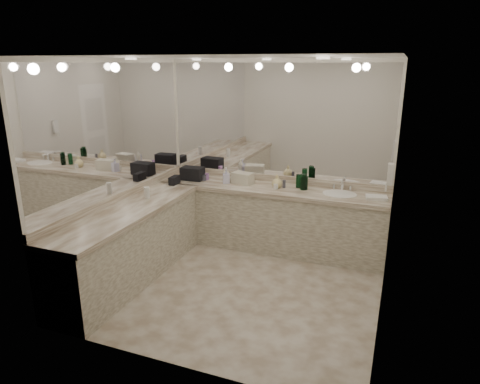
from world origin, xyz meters
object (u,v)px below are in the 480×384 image
at_px(cream_cosmetic_case, 243,178).
at_px(soap_bottle_c, 277,181).
at_px(hand_towel, 377,198).
at_px(sink, 340,195).
at_px(black_toiletry_bag, 193,174).
at_px(soap_bottle_a, 226,175).
at_px(wall_phone, 390,174).
at_px(soap_bottle_b, 226,176).

relative_size(cream_cosmetic_case, soap_bottle_c, 1.55).
distance_m(cream_cosmetic_case, hand_towel, 1.83).
bearing_deg(sink, black_toiletry_bag, -178.45).
bearing_deg(hand_towel, black_toiletry_bag, -179.83).
relative_size(soap_bottle_a, soap_bottle_c, 1.22).
bearing_deg(soap_bottle_c, wall_phone, -18.76).
height_order(sink, wall_phone, wall_phone).
bearing_deg(hand_towel, cream_cosmetic_case, 177.47).
xyz_separation_m(hand_towel, soap_bottle_c, (-1.32, 0.04, 0.07)).
bearing_deg(wall_phone, soap_bottle_a, 167.31).
height_order(soap_bottle_a, soap_bottle_b, soap_bottle_a).
bearing_deg(sink, soap_bottle_a, -179.93).
bearing_deg(wall_phone, black_toiletry_bag, 170.75).
bearing_deg(cream_cosmetic_case, wall_phone, -2.26).
xyz_separation_m(sink, black_toiletry_bag, (-2.11, -0.06, 0.10)).
bearing_deg(soap_bottle_b, hand_towel, -0.38).
xyz_separation_m(wall_phone, soap_bottle_b, (-2.20, 0.46, -0.35)).
bearing_deg(wall_phone, soap_bottle_b, 168.07).
distance_m(sink, black_toiletry_bag, 2.12).
bearing_deg(hand_towel, soap_bottle_c, 178.07).
distance_m(soap_bottle_b, soap_bottle_c, 0.74).
distance_m(soap_bottle_a, soap_bottle_b, 0.04).
bearing_deg(wall_phone, hand_towel, 107.34).
bearing_deg(black_toiletry_bag, wall_phone, -9.25).
height_order(wall_phone, cream_cosmetic_case, wall_phone).
relative_size(cream_cosmetic_case, hand_towel, 1.11).
distance_m(wall_phone, hand_towel, 0.64).
height_order(black_toiletry_bag, soap_bottle_c, soap_bottle_c).
bearing_deg(soap_bottle_c, hand_towel, -1.93).
xyz_separation_m(sink, soap_bottle_a, (-1.61, -0.00, 0.12)).
bearing_deg(cream_cosmetic_case, soap_bottle_b, -150.57).
distance_m(sink, soap_bottle_b, 1.60).
relative_size(sink, soap_bottle_a, 1.96).
distance_m(wall_phone, soap_bottle_b, 2.27).
relative_size(cream_cosmetic_case, soap_bottle_b, 1.37).
distance_m(wall_phone, soap_bottle_a, 2.29).
bearing_deg(soap_bottle_a, cream_cosmetic_case, 7.86).
xyz_separation_m(soap_bottle_b, soap_bottle_c, (0.74, 0.03, -0.01)).
distance_m(cream_cosmetic_case, soap_bottle_a, 0.25).
xyz_separation_m(black_toiletry_bag, soap_bottle_c, (1.26, 0.05, 0.00)).
relative_size(hand_towel, soap_bottle_b, 1.23).
distance_m(sink, wall_phone, 0.91).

